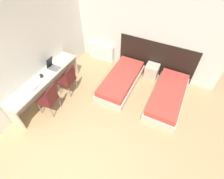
# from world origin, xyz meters

# --- Properties ---
(ground_plane) EXTENTS (20.00, 20.00, 0.00)m
(ground_plane) POSITION_xyz_m (0.00, 0.00, 0.00)
(ground_plane) COLOR tan
(wall_back) EXTENTS (5.08, 0.05, 2.70)m
(wall_back) POSITION_xyz_m (0.00, 4.02, 1.35)
(wall_back) COLOR silver
(wall_back) RESTS_ON ground_plane
(wall_left) EXTENTS (0.05, 4.99, 2.70)m
(wall_left) POSITION_xyz_m (-2.07, 2.00, 1.35)
(wall_left) COLOR silver
(wall_left) RESTS_ON ground_plane
(headboard_panel) EXTENTS (2.42, 0.03, 1.15)m
(headboard_panel) POSITION_xyz_m (0.66, 3.98, 0.57)
(headboard_panel) COLOR black
(headboard_panel) RESTS_ON ground_plane
(bed_near_window) EXTENTS (0.87, 1.96, 0.38)m
(bed_near_window) POSITION_xyz_m (-0.07, 2.97, 0.18)
(bed_near_window) COLOR beige
(bed_near_window) RESTS_ON ground_plane
(bed_near_door) EXTENTS (0.87, 1.96, 0.38)m
(bed_near_door) POSITION_xyz_m (1.38, 2.97, 0.18)
(bed_near_door) COLOR beige
(bed_near_door) RESTS_ON ground_plane
(nightstand) EXTENTS (0.40, 0.39, 0.46)m
(nightstand) POSITION_xyz_m (0.66, 3.75, 0.23)
(nightstand) COLOR beige
(nightstand) RESTS_ON ground_plane
(radiator) EXTENTS (0.94, 0.12, 0.60)m
(radiator) POSITION_xyz_m (-1.27, 3.90, 0.30)
(radiator) COLOR silver
(radiator) RESTS_ON ground_plane
(desk) EXTENTS (0.51, 2.39, 0.73)m
(desk) POSITION_xyz_m (-1.79, 1.63, 0.59)
(desk) COLOR beige
(desk) RESTS_ON ground_plane
(chair_near_laptop) EXTENTS (0.46, 0.46, 0.92)m
(chair_near_laptop) POSITION_xyz_m (-1.32, 2.03, 0.51)
(chair_near_laptop) COLOR #511919
(chair_near_laptop) RESTS_ON ground_plane
(chair_near_notebook) EXTENTS (0.47, 0.47, 0.92)m
(chair_near_notebook) POSITION_xyz_m (-1.32, 1.23, 0.51)
(chair_near_notebook) COLOR #511919
(chair_near_notebook) RESTS_ON ground_plane
(laptop) EXTENTS (0.33, 0.23, 0.33)m
(laptop) POSITION_xyz_m (-1.79, 2.05, 0.80)
(laptop) COLOR slate
(laptop) RESTS_ON desk
(open_notebook) EXTENTS (0.29, 0.24, 0.02)m
(open_notebook) POSITION_xyz_m (-1.79, 1.23, 0.74)
(open_notebook) COLOR #B21E1E
(open_notebook) RESTS_ON desk
(mug) EXTENTS (0.08, 0.08, 0.09)m
(mug) POSITION_xyz_m (-1.82, 1.62, 0.78)
(mug) COLOR black
(mug) RESTS_ON desk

